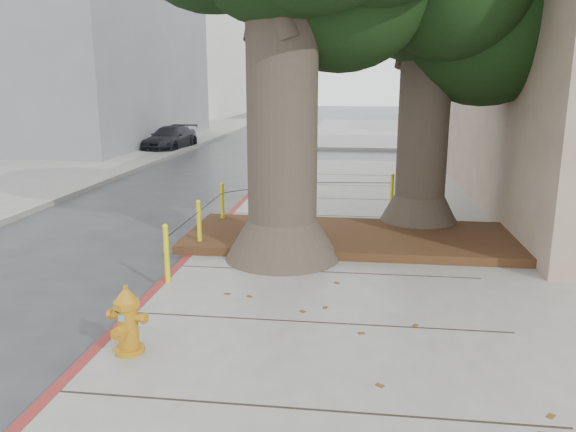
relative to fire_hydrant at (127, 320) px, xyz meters
name	(u,v)px	position (x,y,z in m)	size (l,w,h in m)	color
ground	(277,331)	(1.57, 1.10, -0.55)	(140.00, 140.00, 0.00)	#28282B
sidewalk_far	(439,132)	(7.57, 31.10, -0.47)	(16.00, 20.00, 0.15)	slate
curb_red	(187,261)	(-0.43, 3.60, -0.47)	(0.14, 26.00, 0.16)	maroon
planter_bed	(351,237)	(2.47, 5.00, -0.32)	(6.40, 2.60, 0.16)	black
building_far_grey	(52,26)	(-13.43, 23.10, 5.45)	(12.00, 16.00, 12.00)	slate
building_far_white	(164,33)	(-15.43, 46.10, 6.95)	(12.00, 18.00, 15.00)	silver
bollard_ring	(266,208)	(0.70, 5.48, 0.12)	(3.79, 5.39, 0.95)	yellow
fire_hydrant	(127,320)	(0.00, 0.00, 0.00)	(0.43, 0.40, 0.82)	#BA7913
car_silver	(481,141)	(7.80, 19.58, 0.13)	(1.61, 4.01, 1.37)	#9D9DA1
car_dark	(170,138)	(-6.40, 20.25, 0.02)	(1.59, 3.90, 1.13)	black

